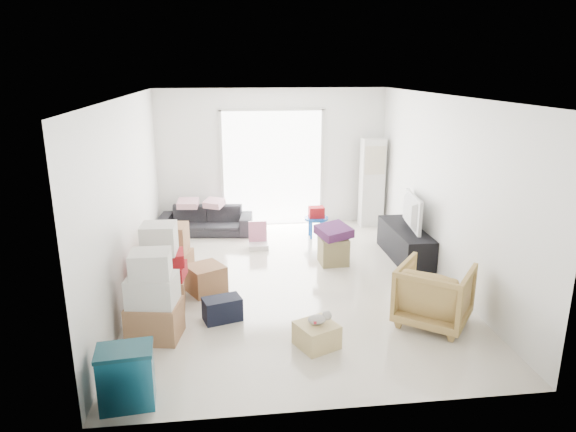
# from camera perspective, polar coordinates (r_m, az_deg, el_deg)

# --- Properties ---
(room_shell) EXTENTS (4.98, 6.48, 3.18)m
(room_shell) POSITION_cam_1_polar(r_m,az_deg,el_deg) (7.29, 0.39, 2.50)
(room_shell) COLOR beige
(room_shell) RESTS_ON ground
(sliding_door) EXTENTS (2.10, 0.04, 2.33)m
(sliding_door) POSITION_cam_1_polar(r_m,az_deg,el_deg) (10.21, -1.75, 5.85)
(sliding_door) COLOR white
(sliding_door) RESTS_ON room_shell
(ac_tower) EXTENTS (0.45, 0.30, 1.75)m
(ac_tower) POSITION_cam_1_polar(r_m,az_deg,el_deg) (10.32, 9.30, 3.67)
(ac_tower) COLOR silver
(ac_tower) RESTS_ON room_shell
(tv_console) EXTENTS (0.48, 1.59, 0.53)m
(tv_console) POSITION_cam_1_polar(r_m,az_deg,el_deg) (8.75, 12.87, -2.96)
(tv_console) COLOR black
(tv_console) RESTS_ON room_shell
(television) EXTENTS (0.68, 1.04, 0.13)m
(television) POSITION_cam_1_polar(r_m,az_deg,el_deg) (8.65, 13.00, -0.90)
(television) COLOR black
(television) RESTS_ON tv_console
(sofa) EXTENTS (1.80, 0.72, 0.68)m
(sofa) POSITION_cam_1_polar(r_m,az_deg,el_deg) (9.92, -9.14, -0.01)
(sofa) COLOR #242328
(sofa) RESTS_ON room_shell
(pillow_left) EXTENTS (0.37, 0.31, 0.11)m
(pillow_left) POSITION_cam_1_polar(r_m,az_deg,el_deg) (9.85, -11.10, 2.16)
(pillow_left) COLOR #E1A4B7
(pillow_left) RESTS_ON sofa
(pillow_right) EXTENTS (0.41, 0.38, 0.11)m
(pillow_right) POSITION_cam_1_polar(r_m,az_deg,el_deg) (9.79, -8.24, 2.22)
(pillow_right) COLOR #E1A4B7
(pillow_right) RESTS_ON sofa
(armchair) EXTENTS (1.13, 1.12, 0.85)m
(armchair) POSITION_cam_1_polar(r_m,az_deg,el_deg) (6.63, 15.96, -8.06)
(armchair) COLOR #AF854E
(armchair) RESTS_ON room_shell
(storage_bins) EXTENTS (0.55, 0.41, 0.59)m
(storage_bins) POSITION_cam_1_polar(r_m,az_deg,el_deg) (5.24, -17.52, -16.66)
(storage_bins) COLOR navy
(storage_bins) RESTS_ON room_shell
(box_stack_a) EXTENTS (0.67, 0.59, 1.08)m
(box_stack_a) POSITION_cam_1_polar(r_m,az_deg,el_deg) (6.22, -14.74, -9.02)
(box_stack_a) COLOR #8E5B40
(box_stack_a) RESTS_ON room_shell
(box_stack_b) EXTENTS (0.66, 0.60, 1.15)m
(box_stack_b) POSITION_cam_1_polar(r_m,az_deg,el_deg) (6.97, -13.88, -6.01)
(box_stack_b) COLOR #8E5B40
(box_stack_b) RESTS_ON room_shell
(box_stack_c) EXTENTS (0.64, 0.58, 0.81)m
(box_stack_c) POSITION_cam_1_polar(r_m,az_deg,el_deg) (8.00, -12.76, -3.83)
(box_stack_c) COLOR #8E5B40
(box_stack_c) RESTS_ON room_shell
(loose_box) EXTENTS (0.64, 0.64, 0.39)m
(loose_box) POSITION_cam_1_polar(r_m,az_deg,el_deg) (7.41, -9.13, -6.90)
(loose_box) COLOR #8E5B40
(loose_box) RESTS_ON room_shell
(duffel_bag) EXTENTS (0.53, 0.40, 0.30)m
(duffel_bag) POSITION_cam_1_polar(r_m,az_deg,el_deg) (6.61, -7.31, -10.22)
(duffel_bag) COLOR black
(duffel_bag) RESTS_ON room_shell
(ottoman) EXTENTS (0.46, 0.46, 0.44)m
(ottoman) POSITION_cam_1_polar(r_m,az_deg,el_deg) (8.36, 5.06, -3.84)
(ottoman) COLOR #8C7851
(ottoman) RESTS_ON room_shell
(blanket) EXTENTS (0.61, 0.61, 0.14)m
(blanket) POSITION_cam_1_polar(r_m,az_deg,el_deg) (8.27, 5.10, -1.96)
(blanket) COLOR #4D2154
(blanket) RESTS_ON ottoman
(kids_table) EXTENTS (0.45, 0.45, 0.59)m
(kids_table) POSITION_cam_1_polar(r_m,az_deg,el_deg) (9.57, 3.17, 0.01)
(kids_table) COLOR #0F49A9
(kids_table) RESTS_ON room_shell
(toy_walker) EXTENTS (0.34, 0.30, 0.46)m
(toy_walker) POSITION_cam_1_polar(r_m,az_deg,el_deg) (9.10, -3.34, -2.74)
(toy_walker) COLOR silver
(toy_walker) RESTS_ON room_shell
(wood_crate) EXTENTS (0.55, 0.55, 0.28)m
(wood_crate) POSITION_cam_1_polar(r_m,az_deg,el_deg) (6.01, 3.20, -13.07)
(wood_crate) COLOR tan
(wood_crate) RESTS_ON room_shell
(plush_bunny) EXTENTS (0.28, 0.17, 0.14)m
(plush_bunny) POSITION_cam_1_polar(r_m,az_deg,el_deg) (5.93, 3.52, -11.29)
(plush_bunny) COLOR #B2ADA8
(plush_bunny) RESTS_ON wood_crate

